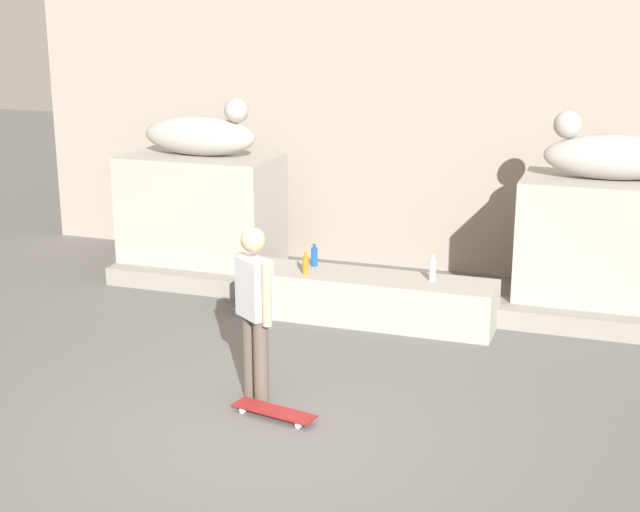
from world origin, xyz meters
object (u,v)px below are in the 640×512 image
(skateboard, at_px, (274,411))
(bottle_orange, at_px, (305,264))
(statue_reclining_left, at_px, (202,134))
(statue_reclining_right, at_px, (612,155))
(skater, at_px, (254,306))
(bottle_clear, at_px, (433,269))
(bottle_blue, at_px, (314,256))

(skateboard, relative_size, bottle_orange, 2.84)
(statue_reclining_left, relative_size, statue_reclining_right, 0.98)
(skater, bearing_deg, bottle_clear, -78.05)
(statue_reclining_left, height_order, skateboard, statue_reclining_left)
(bottle_blue, bearing_deg, skater, -82.56)
(skater, relative_size, bottle_clear, 5.05)
(statue_reclining_left, xyz_separation_m, bottle_blue, (1.89, -0.89, -1.27))
(bottle_blue, bearing_deg, bottle_orange, -87.19)
(statue_reclining_left, xyz_separation_m, skateboard, (2.55, -3.87, -1.88))
(statue_reclining_left, height_order, bottle_clear, statue_reclining_left)
(statue_reclining_left, bearing_deg, bottle_orange, -31.61)
(statue_reclining_left, relative_size, skater, 0.97)
(bottle_blue, bearing_deg, statue_reclining_left, 154.78)
(bottle_clear, distance_m, bottle_orange, 1.48)
(statue_reclining_left, distance_m, bottle_clear, 3.73)
(statue_reclining_right, bearing_deg, bottle_orange, 15.84)
(statue_reclining_right, relative_size, bottle_blue, 5.53)
(statue_reclining_left, distance_m, statue_reclining_right, 5.18)
(statue_reclining_right, relative_size, bottle_orange, 5.67)
(statue_reclining_right, xyz_separation_m, bottle_clear, (-1.82, -1.02, -1.25))
(bottle_orange, bearing_deg, statue_reclining_right, 20.83)
(skateboard, xyz_separation_m, bottle_blue, (-0.67, 2.99, 0.61))
(bottle_clear, bearing_deg, statue_reclining_right, 29.40)
(bottle_orange, bearing_deg, statue_reclining_left, 146.71)
(skateboard, bearing_deg, bottle_clear, -94.45)
(bottle_clear, xyz_separation_m, bottle_orange, (-1.46, -0.22, -0.02))
(bottle_clear, bearing_deg, skateboard, -105.97)
(skateboard, distance_m, bottle_clear, 3.03)
(skater, distance_m, bottle_orange, 2.33)
(bottle_clear, relative_size, bottle_blue, 1.11)
(statue_reclining_left, height_order, bottle_orange, statue_reclining_left)
(skateboard, relative_size, bottle_blue, 2.77)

